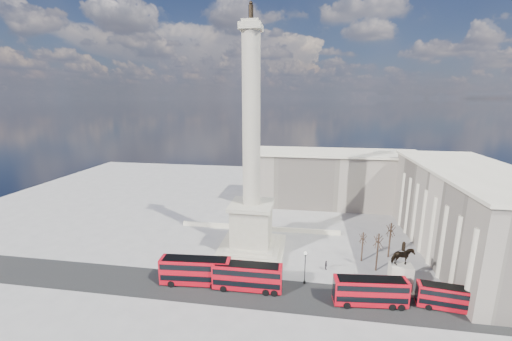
{
  "coord_description": "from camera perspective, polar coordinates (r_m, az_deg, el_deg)",
  "views": [
    {
      "loc": [
        10.73,
        -57.0,
        32.39
      ],
      "look_at": [
        1.37,
        2.34,
        18.58
      ],
      "focal_mm": 22.0,
      "sensor_mm": 36.0,
      "label": 1
    }
  ],
  "objects": [
    {
      "name": "ground",
      "position": [
        66.44,
        -1.54,
        -16.24
      ],
      "size": [
        180.0,
        180.0,
        0.0
      ],
      "primitive_type": "plane",
      "color": "gray",
      "rests_on": "ground"
    },
    {
      "name": "victorian_lamp",
      "position": [
        58.57,
        8.91,
        -16.62
      ],
      "size": [
        0.53,
        0.53,
        6.19
      ],
      "rotation": [
        0.0,
        0.0,
        -0.1
      ],
      "color": "black",
      "rests_on": "ground"
    },
    {
      "name": "building_east",
      "position": [
        78.72,
        34.49,
        -6.46
      ],
      "size": [
        19.0,
        46.0,
        18.6
      ],
      "color": "#B4A694",
      "rests_on": "ground"
    },
    {
      "name": "pedestrian_crossing",
      "position": [
        64.79,
        12.61,
        -16.44
      ],
      "size": [
        0.64,
        1.16,
        1.87
      ],
      "primitive_type": "imported",
      "rotation": [
        0.0,
        0.0,
        1.75
      ],
      "color": "#292328",
      "rests_on": "ground"
    },
    {
      "name": "pedestrian_standing",
      "position": [
        62.67,
        21.85,
        -18.38
      ],
      "size": [
        0.94,
        0.88,
        1.53
      ],
      "primitive_type": "imported",
      "rotation": [
        0.0,
        0.0,
        3.69
      ],
      "color": "#292328",
      "rests_on": "ground"
    },
    {
      "name": "balustrade_wall",
      "position": [
        80.37,
        0.56,
        -10.4
      ],
      "size": [
        40.0,
        0.6,
        1.1
      ],
      "primitive_type": "cube",
      "color": "beige",
      "rests_on": "ground"
    },
    {
      "name": "red_bus_b",
      "position": [
        56.92,
        -1.51,
        -18.69
      ],
      "size": [
        12.0,
        2.97,
        4.85
      ],
      "rotation": [
        0.0,
        0.0,
        0.01
      ],
      "color": "#B50916",
      "rests_on": "ground"
    },
    {
      "name": "bare_tree_far",
      "position": [
        71.01,
        23.33,
        -9.74
      ],
      "size": [
        1.95,
        1.95,
        7.98
      ],
      "rotation": [
        0.0,
        0.0,
        0.03
      ],
      "color": "#332319",
      "rests_on": "ground"
    },
    {
      "name": "bare_tree_near",
      "position": [
        64.86,
        21.39,
        -11.71
      ],
      "size": [
        1.83,
        1.83,
        8.02
      ],
      "rotation": [
        0.0,
        0.0,
        -0.04
      ],
      "color": "#332319",
      "rests_on": "ground"
    },
    {
      "name": "red_bus_d",
      "position": [
        60.89,
        32.02,
        -19.06
      ],
      "size": [
        10.02,
        3.42,
        3.98
      ],
      "rotation": [
        0.0,
        0.0,
        -0.12
      ],
      "color": "#B50916",
      "rests_on": "ground"
    },
    {
      "name": "pedestrian_walking",
      "position": [
        61.37,
        23.11,
        -19.01
      ],
      "size": [
        0.79,
        0.61,
        1.91
      ],
      "primitive_type": "imported",
      "rotation": [
        0.0,
        0.0,
        -0.25
      ],
      "color": "#292328",
      "rests_on": "ground"
    },
    {
      "name": "nelsons_column",
      "position": [
        65.87,
        -0.82,
        -4.26
      ],
      "size": [
        14.0,
        14.0,
        49.85
      ],
      "color": "#B0A993",
      "rests_on": "ground"
    },
    {
      "name": "bare_tree_mid",
      "position": [
        67.88,
        18.9,
        -11.43
      ],
      "size": [
        1.74,
        1.74,
        6.58
      ],
      "rotation": [
        0.0,
        0.0,
        0.31
      ],
      "color": "#332319",
      "rests_on": "ground"
    },
    {
      "name": "red_bus_a",
      "position": [
        59.24,
        -10.85,
        -17.46
      ],
      "size": [
        12.59,
        3.75,
        5.03
      ],
      "rotation": [
        0.0,
        0.0,
        0.07
      ],
      "color": "#B50916",
      "rests_on": "ground"
    },
    {
      "name": "equestrian_statue",
      "position": [
        61.38,
        24.79,
        -16.69
      ],
      "size": [
        4.49,
        3.37,
        9.22
      ],
      "color": "beige",
      "rests_on": "ground"
    },
    {
      "name": "red_bus_c",
      "position": [
        56.56,
        20.11,
        -19.91
      ],
      "size": [
        11.65,
        3.69,
        4.64
      ],
      "rotation": [
        0.0,
        0.0,
        0.09
      ],
      "color": "#B50916",
      "rests_on": "ground"
    },
    {
      "name": "asphalt_road",
      "position": [
        57.37,
        1.79,
        -21.44
      ],
      "size": [
        120.0,
        9.0,
        0.01
      ],
      "primitive_type": "cube",
      "color": "black",
      "rests_on": "ground"
    },
    {
      "name": "building_northeast",
      "position": [
        100.37,
        14.0,
        -1.32
      ],
      "size": [
        51.0,
        17.0,
        16.6
      ],
      "color": "#B4A694",
      "rests_on": "ground"
    }
  ]
}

